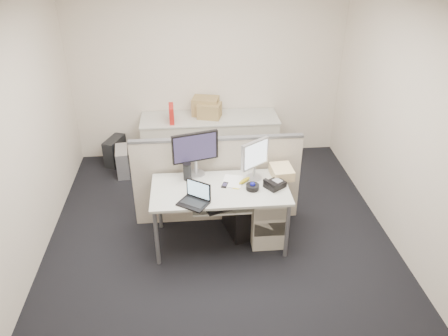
{
  "coord_description": "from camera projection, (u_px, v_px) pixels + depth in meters",
  "views": [
    {
      "loc": [
        -0.31,
        -4.0,
        3.29
      ],
      "look_at": [
        0.06,
        0.15,
        0.9
      ],
      "focal_mm": 35.0,
      "sensor_mm": 36.0,
      "label": 1
    }
  ],
  "objects": [
    {
      "name": "wall_left",
      "position": [
        18.0,
        145.0,
        4.3
      ],
      "size": [
        0.02,
        4.5,
        2.7
      ],
      "primitive_type": "cube",
      "color": "beige",
      "rests_on": "ground"
    },
    {
      "name": "monitor_small",
      "position": [
        255.0,
        160.0,
        4.83
      ],
      "size": [
        0.42,
        0.37,
        0.46
      ],
      "primitive_type": "cube",
      "rotation": [
        0.0,
        0.0,
        0.62
      ],
      "color": "#B7B7BC",
      "rests_on": "desk"
    },
    {
      "name": "cardboard_box_right",
      "position": [
        209.0,
        111.0,
        6.37
      ],
      "size": [
        0.38,
        0.33,
        0.23
      ],
      "primitive_type": "cube",
      "rotation": [
        0.0,
        0.0,
        -0.29
      ],
      "color": "tan",
      "rests_on": "back_counter"
    },
    {
      "name": "monitor_main",
      "position": [
        195.0,
        154.0,
        4.88
      ],
      "size": [
        0.56,
        0.33,
        0.53
      ],
      "primitive_type": "cube",
      "rotation": [
        0.0,
        0.0,
        0.27
      ],
      "color": "black",
      "rests_on": "desk"
    },
    {
      "name": "banana",
      "position": [
        244.0,
        181.0,
        4.86
      ],
      "size": [
        0.17,
        0.17,
        0.04
      ],
      "primitive_type": "ellipsoid",
      "rotation": [
        0.0,
        0.0,
        0.77
      ],
      "color": "gold",
      "rests_on": "desk"
    },
    {
      "name": "wall_front",
      "position": [
        251.0,
        307.0,
        2.51
      ],
      "size": [
        4.0,
        0.02,
        2.7
      ],
      "primitive_type": "cube",
      "color": "beige",
      "rests_on": "ground"
    },
    {
      "name": "wall_right",
      "position": [
        409.0,
        130.0,
        4.6
      ],
      "size": [
        0.02,
        4.5,
        2.7
      ],
      "primitive_type": "cube",
      "color": "beige",
      "rests_on": "ground"
    },
    {
      "name": "pc_tower_spare_dark",
      "position": [
        115.0,
        151.0,
        6.66
      ],
      "size": [
        0.32,
        0.47,
        0.4
      ],
      "primitive_type": "cube",
      "rotation": [
        0.0,
        0.0,
        -0.37
      ],
      "color": "black",
      "rests_on": "floor"
    },
    {
      "name": "trackball",
      "position": [
        253.0,
        187.0,
        4.73
      ],
      "size": [
        0.16,
        0.16,
        0.06
      ],
      "primitive_type": "cylinder",
      "rotation": [
        0.0,
        0.0,
        0.11
      ],
      "color": "black",
      "rests_on": "desk"
    },
    {
      "name": "manila_folders",
      "position": [
        282.0,
        172.0,
        4.96
      ],
      "size": [
        0.25,
        0.31,
        0.11
      ],
      "primitive_type": "cube",
      "rotation": [
        0.0,
        0.0,
        0.06
      ],
      "color": "beige",
      "rests_on": "desk"
    },
    {
      "name": "keyboard_tray",
      "position": [
        221.0,
        206.0,
        4.66
      ],
      "size": [
        0.62,
        0.32,
        0.02
      ],
      "primitive_type": "cube",
      "color": "#B1B0A5",
      "rests_on": "desk"
    },
    {
      "name": "wall_back",
      "position": [
        208.0,
        70.0,
        6.39
      ],
      "size": [
        4.0,
        0.02,
        2.7
      ],
      "primitive_type": "cube",
      "color": "beige",
      "rests_on": "ground"
    },
    {
      "name": "laptop",
      "position": [
        193.0,
        195.0,
        4.44
      ],
      "size": [
        0.37,
        0.35,
        0.22
      ],
      "primitive_type": "cube",
      "rotation": [
        0.0,
        0.0,
        -0.6
      ],
      "color": "black",
      "rests_on": "desk"
    },
    {
      "name": "floor",
      "position": [
        220.0,
        241.0,
        5.12
      ],
      "size": [
        4.0,
        4.5,
        0.01
      ],
      "primitive_type": "cube",
      "color": "black",
      "rests_on": "ground"
    },
    {
      "name": "travel_mug",
      "position": [
        187.0,
        172.0,
        4.87
      ],
      "size": [
        0.1,
        0.1,
        0.19
      ],
      "primitive_type": "cylinder",
      "rotation": [
        0.0,
        0.0,
        0.1
      ],
      "color": "black",
      "rests_on": "desk"
    },
    {
      "name": "keyboard",
      "position": [
        226.0,
        206.0,
        4.61
      ],
      "size": [
        0.48,
        0.31,
        0.03
      ],
      "primitive_type": "cube",
      "rotation": [
        0.0,
        0.0,
        0.35
      ],
      "color": "black",
      "rests_on": "keyboard_tray"
    },
    {
      "name": "pc_tower_spare_silver",
      "position": [
        123.0,
        161.0,
        6.38
      ],
      "size": [
        0.22,
        0.44,
        0.4
      ],
      "primitive_type": "cube",
      "rotation": [
        0.0,
        0.0,
        0.12
      ],
      "color": "#B7B7BC",
      "rests_on": "floor"
    },
    {
      "name": "desk_phone",
      "position": [
        275.0,
        184.0,
        4.77
      ],
      "size": [
        0.26,
        0.25,
        0.06
      ],
      "primitive_type": "cube",
      "rotation": [
        0.0,
        0.0,
        0.59
      ],
      "color": "black",
      "rests_on": "desk"
    },
    {
      "name": "sticky_pad",
      "position": [
        236.0,
        187.0,
        4.77
      ],
      "size": [
        0.09,
        0.09,
        0.01
      ],
      "primitive_type": "cube",
      "rotation": [
        0.0,
        0.0,
        -0.36
      ],
      "color": "#FFE74B",
      "rests_on": "desk"
    },
    {
      "name": "pc_tower_desk",
      "position": [
        236.0,
        217.0,
        5.16
      ],
      "size": [
        0.3,
        0.5,
        0.44
      ],
      "primitive_type": "cube",
      "rotation": [
        0.0,
        0.0,
        0.25
      ],
      "color": "black",
      "rests_on": "floor"
    },
    {
      "name": "cellphone",
      "position": [
        225.0,
        185.0,
        4.8
      ],
      "size": [
        0.09,
        0.12,
        0.01
      ],
      "primitive_type": "cube",
      "rotation": [
        0.0,
        0.0,
        -0.35
      ],
      "color": "black",
      "rests_on": "desk"
    },
    {
      "name": "cubicle_partition",
      "position": [
        217.0,
        181.0,
        5.23
      ],
      "size": [
        2.0,
        0.06,
        1.1
      ],
      "primitive_type": "cube",
      "color": "beige",
      "rests_on": "floor"
    },
    {
      "name": "cardboard_box_left",
      "position": [
        206.0,
        107.0,
        6.46
      ],
      "size": [
        0.43,
        0.36,
        0.28
      ],
      "primitive_type": "cube",
      "rotation": [
        0.0,
        0.0,
        -0.23
      ],
      "color": "tan",
      "rests_on": "back_counter"
    },
    {
      "name": "red_binder",
      "position": [
        172.0,
        114.0,
        6.24
      ],
      "size": [
        0.08,
        0.28,
        0.26
      ],
      "primitive_type": "cube",
      "rotation": [
        0.0,
        0.0,
        0.04
      ],
      "color": "red",
      "rests_on": "back_counter"
    },
    {
      "name": "drawer_pedestal",
      "position": [
        267.0,
        213.0,
        5.04
      ],
      "size": [
        0.4,
        0.55,
        0.65
      ],
      "primitive_type": "cube",
      "color": "#AEA695",
      "rests_on": "floor"
    },
    {
      "name": "paper_stack",
      "position": [
        233.0,
        181.0,
        4.87
      ],
      "size": [
        0.27,
        0.31,
        0.01
      ],
      "primitive_type": "cube",
      "rotation": [
        0.0,
        0.0,
        -0.25
      ],
      "color": "white",
      "rests_on": "desk"
    },
    {
      "name": "back_counter",
      "position": [
        210.0,
        141.0,
        6.61
      ],
      "size": [
        2.0,
        0.6,
        0.72
      ],
      "primitive_type": "cube",
      "color": "#AEA695",
      "rests_on": "floor"
    },
    {
      "name": "desk",
      "position": [
        220.0,
        193.0,
        4.79
      ],
      "size": [
        1.5,
        0.75,
        0.73
      ],
      "color": "#B1B0A5",
      "rests_on": "floor"
    }
  ]
}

